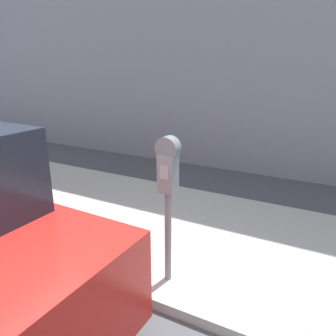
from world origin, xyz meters
The scene contains 2 objects.
sidewalk centered at (0.00, 2.20, 0.06)m, with size 24.00×2.80×0.11m.
parking_meter centered at (0.39, 1.16, 1.17)m, with size 0.22×0.15×1.50m.
Camera 1 is at (1.75, -1.39, 2.24)m, focal length 35.00 mm.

